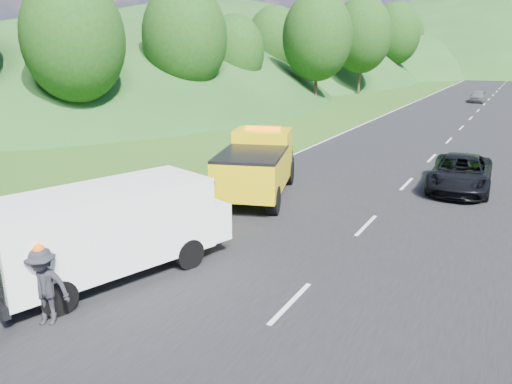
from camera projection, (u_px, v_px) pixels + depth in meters
The scene contains 12 objects.
ground at pixel (226, 250), 14.66m from camera, with size 320.00×320.00×0.00m, color #38661E.
road_surface at pixel (478, 111), 46.97m from camera, with size 14.00×200.00×0.02m, color black.
tree_line_left at pixel (332, 88), 73.96m from camera, with size 14.00×140.00×14.00m, color #234C16, non-canonical shape.
tow_truck at pixel (258, 165), 19.64m from camera, with size 4.01×6.53×2.64m.
white_van at pixel (110, 227), 12.64m from camera, with size 4.75×7.23×2.38m.
woman at pixel (177, 224), 16.86m from camera, with size 0.60×0.44×1.64m, color silver.
child at pixel (145, 238), 15.61m from camera, with size 0.49×0.38×1.01m, color #CDBF6D.
worker at pixel (48, 324), 10.75m from camera, with size 1.12×0.64×1.73m, color black.
suitcase at pixel (116, 205), 17.98m from camera, with size 0.34×0.19×0.55m, color #66664D.
passing_suv at pixel (459, 190), 20.89m from camera, with size 2.35×5.09×1.41m, color black.
dist_car_a at pixel (478, 102), 54.17m from camera, with size 1.54×3.82×1.30m, color #525357.
dist_car_c at pixel (500, 79), 93.83m from camera, with size 1.89×4.64×1.35m, color #A2515A.
Camera 1 is at (7.29, -11.51, 5.73)m, focal length 35.00 mm.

